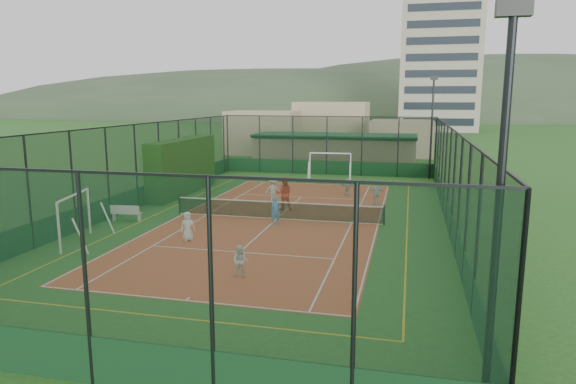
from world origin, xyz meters
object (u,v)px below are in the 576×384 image
child_near_right (240,261)px  futsal_goal_near (75,219)px  child_far_right (376,194)px  floodlight_ne (432,128)px  child_far_left (273,190)px  clubhouse (335,151)px  white_bench (127,213)px  apartment_tower (440,54)px  floodlight_se (497,230)px  child_far_back (347,187)px  futsal_goal_far (330,167)px  child_near_mid (276,211)px  coach (284,193)px  child_near_left (188,226)px

child_near_right → futsal_goal_near: bearing=160.0°
child_far_right → floodlight_ne: bearing=-118.2°
child_far_left → clubhouse: bearing=-95.2°
white_bench → apartment_tower: bearing=68.9°
floodlight_se → floodlight_ne: (0.00, 33.20, 0.00)m
child_far_back → clubhouse: bearing=-72.7°
futsal_goal_near → futsal_goal_far: bearing=-35.7°
futsal_goal_near → child_far_left: 12.77m
floodlight_se → child_far_right: size_ratio=5.43×
child_near_mid → child_near_right: (0.77, -8.07, -0.13)m
futsal_goal_near → child_near_mid: futsal_goal_near is taller
floodlight_se → floodlight_ne: bearing=90.0°
clubhouse → futsal_goal_near: 29.78m
apartment_tower → child_far_back: 76.08m
child_far_right → futsal_goal_far: bearing=-77.1°
child_near_mid → child_far_left: (-1.63, 5.58, 0.06)m
child_near_mid → coach: (-0.42, 3.53, 0.26)m
child_far_right → child_far_back: size_ratio=1.35×
child_far_left → child_far_right: 6.45m
white_bench → futsal_goal_far: futsal_goal_far is taller
futsal_goal_near → child_near_left: futsal_goal_near is taller
floodlight_se → apartment_tower: apartment_tower is taller
apartment_tower → child_far_left: 80.11m
child_far_right → child_far_back: (-2.16, 3.22, -0.20)m
floodlight_se → child_near_left: bearing=135.3°
child_far_right → futsal_goal_near: bearing=29.7°
floodlight_ne → child_near_mid: bearing=-115.0°
apartment_tower → futsal_goal_far: size_ratio=8.86×
apartment_tower → child_far_back: (-9.08, -74.15, -14.43)m
apartment_tower → white_bench: (-19.80, -84.31, -14.55)m
floodlight_ne → coach: floodlight_ne is taller
child_near_left → child_far_left: child_far_left is taller
futsal_goal_near → child_far_right: 17.15m
child_near_right → child_far_left: child_far_left is taller
clubhouse → child_far_left: bearing=-94.4°
floodlight_se → coach: floodlight_se is taller
apartment_tower → coach: 81.88m
apartment_tower → futsal_goal_near: apartment_tower is taller
floodlight_ne → child_far_back: floodlight_ne is taller
coach → white_bench: bearing=14.6°
white_bench → child_far_right: child_far_right is taller
floodlight_se → child_far_right: bearing=99.4°
futsal_goal_near → child_far_back: 18.09m
floodlight_ne → child_far_left: (-9.96, -12.30, -3.32)m
floodlight_se → child_near_mid: size_ratio=5.62×
child_near_left → child_far_back: (5.85, 13.03, -0.12)m
futsal_goal_near → child_far_left: futsal_goal_near is taller
white_bench → child_far_left: size_ratio=1.01×
child_near_mid → child_near_right: size_ratio=1.21×
coach → child_near_right: bearing=79.6°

